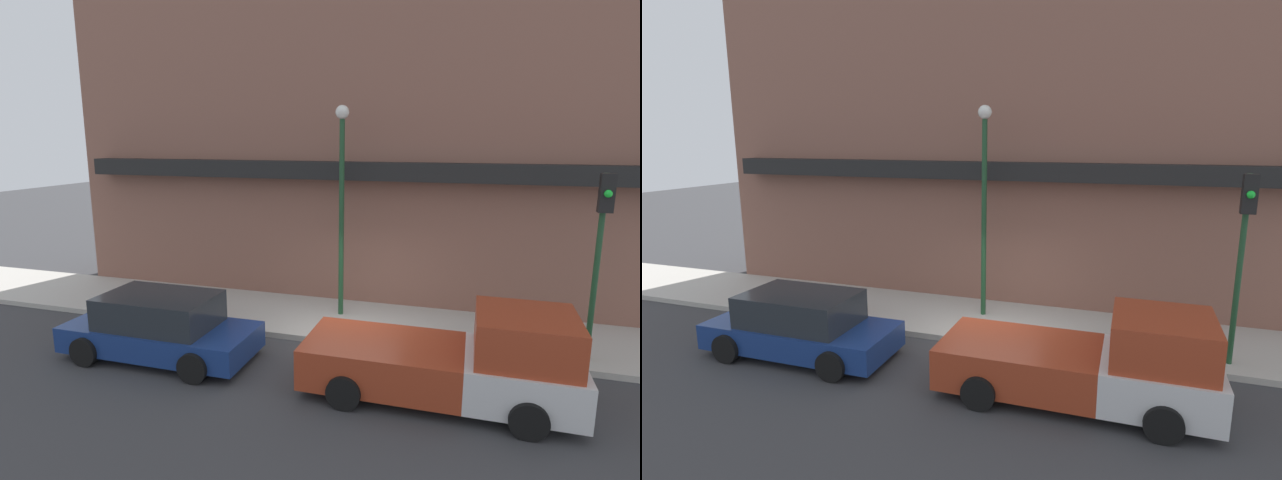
{
  "view_description": "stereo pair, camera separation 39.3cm",
  "coord_description": "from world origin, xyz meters",
  "views": [
    {
      "loc": [
        2.73,
        -11.0,
        4.97
      ],
      "look_at": [
        -1.04,
        1.23,
        2.35
      ],
      "focal_mm": 28.0,
      "sensor_mm": 36.0,
      "label": 1
    },
    {
      "loc": [
        3.1,
        -10.88,
        4.97
      ],
      "look_at": [
        -1.04,
        1.23,
        2.35
      ],
      "focal_mm": 28.0,
      "sensor_mm": 36.0,
      "label": 2
    }
  ],
  "objects": [
    {
      "name": "building",
      "position": [
        0.02,
        4.56,
        4.96
      ],
      "size": [
        19.8,
        3.8,
        11.27
      ],
      "color": "brown",
      "rests_on": "ground"
    },
    {
      "name": "traffic_light",
      "position": [
        5.34,
        0.5,
        2.96
      ],
      "size": [
        0.28,
        0.42,
        4.12
      ],
      "color": "#1E4728",
      "rests_on": "sidewalk"
    },
    {
      "name": "pickup_truck",
      "position": [
        2.61,
        -1.77,
        0.8
      ],
      "size": [
        5.16,
        2.18,
        1.86
      ],
      "rotation": [
        0.0,
        0.0,
        0.03
      ],
      "color": "silver",
      "rests_on": "ground"
    },
    {
      "name": "sidewalk",
      "position": [
        0.0,
        1.54,
        0.07
      ],
      "size": [
        36.0,
        3.08,
        0.15
      ],
      "color": "#B7B2A8",
      "rests_on": "ground"
    },
    {
      "name": "fire_hydrant",
      "position": [
        -4.11,
        0.92,
        0.46
      ],
      "size": [
        0.18,
        0.18,
        0.63
      ],
      "color": "red",
      "rests_on": "sidewalk"
    },
    {
      "name": "street_lamp",
      "position": [
        -0.62,
        1.83,
        3.67
      ],
      "size": [
        0.36,
        0.36,
        5.66
      ],
      "color": "#1E4728",
      "rests_on": "sidewalk"
    },
    {
      "name": "parked_car",
      "position": [
        -3.94,
        -1.77,
        0.72
      ],
      "size": [
        4.4,
        2.03,
        1.49
      ],
      "rotation": [
        0.0,
        0.0,
        0.0
      ],
      "color": "navy",
      "rests_on": "ground"
    },
    {
      "name": "ground_plane",
      "position": [
        0.0,
        0.0,
        0.0
      ],
      "size": [
        80.0,
        80.0,
        0.0
      ],
      "primitive_type": "plane",
      "color": "#38383A"
    }
  ]
}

